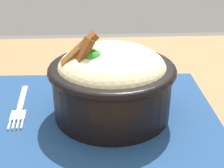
# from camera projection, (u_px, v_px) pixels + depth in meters

# --- Properties ---
(table) EXTENTS (1.12, 0.84, 0.77)m
(table) POSITION_uv_depth(u_px,v_px,m) (68.00, 162.00, 0.49)
(table) COLOR olive
(table) RESTS_ON ground_plane
(placemat) EXTENTS (0.40, 0.30, 0.00)m
(placemat) POSITION_uv_depth(u_px,v_px,m) (91.00, 113.00, 0.49)
(placemat) COLOR navy
(placemat) RESTS_ON table
(bowl) EXTENTS (0.22, 0.22, 0.13)m
(bowl) POSITION_uv_depth(u_px,v_px,m) (112.00, 80.00, 0.46)
(bowl) COLOR black
(bowl) RESTS_ON placemat
(fork) EXTENTS (0.03, 0.14, 0.00)m
(fork) POSITION_uv_depth(u_px,v_px,m) (20.00, 108.00, 0.49)
(fork) COLOR silver
(fork) RESTS_ON placemat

